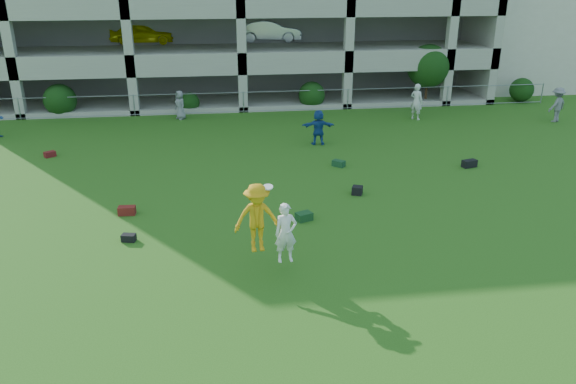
{
  "coord_description": "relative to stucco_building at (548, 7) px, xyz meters",
  "views": [
    {
      "loc": [
        -1.76,
        -12.22,
        7.46
      ],
      "look_at": [
        0.33,
        3.0,
        1.4
      ],
      "focal_mm": 35.0,
      "sensor_mm": 36.0,
      "label": 1
    }
  ],
  "objects": [
    {
      "name": "bystander_d",
      "position": [
        -19.99,
        -15.71,
        -4.19
      ],
      "size": [
        1.53,
        0.59,
        1.62
      ],
      "primitive_type": "imported",
      "rotation": [
        0.0,
        0.0,
        3.07
      ],
      "color": "navy",
      "rests_on": "ground"
    },
    {
      "name": "fence",
      "position": [
        -23.0,
        -9.0,
        -4.39
      ],
      "size": [
        36.06,
        0.06,
        1.2
      ],
      "color": "gray",
      "rests_on": "ground"
    },
    {
      "name": "bag_red_a",
      "position": [
        -27.7,
        -22.76,
        -4.86
      ],
      "size": [
        0.56,
        0.33,
        0.28
      ],
      "primitive_type": "cube",
      "rotation": [
        0.0,
        0.0,
        -0.05
      ],
      "color": "#560E13",
      "rests_on": "ground"
    },
    {
      "name": "bystander_c",
      "position": [
        -26.46,
        -10.01,
        -4.23
      ],
      "size": [
        0.82,
        0.89,
        1.53
      ],
      "primitive_type": "imported",
      "rotation": [
        0.0,
        0.0,
        -0.97
      ],
      "color": "gray",
      "rests_on": "ground"
    },
    {
      "name": "crate_d",
      "position": [
        -19.76,
        -22.04,
        -4.85
      ],
      "size": [
        0.46,
        0.46,
        0.3
      ],
      "primitive_type": "cube",
      "rotation": [
        0.0,
        0.0,
        -0.42
      ],
      "color": "black",
      "rests_on": "ground"
    },
    {
      "name": "bag_black_e",
      "position": [
        -14.47,
        -19.73,
        -4.85
      ],
      "size": [
        0.66,
        0.46,
        0.3
      ],
      "primitive_type": "cube",
      "rotation": [
        0.0,
        0.0,
        0.28
      ],
      "color": "black",
      "rests_on": "ground"
    },
    {
      "name": "bystander_f",
      "position": [
        -6.76,
        -13.29,
        -4.09
      ],
      "size": [
        1.35,
        1.11,
        1.82
      ],
      "primitive_type": "imported",
      "rotation": [
        0.0,
        0.0,
        3.58
      ],
      "color": "slate",
      "rests_on": "ground"
    },
    {
      "name": "bag_green_c",
      "position": [
        -22.01,
        -24.0,
        -4.87
      ],
      "size": [
        0.6,
        0.51,
        0.26
      ],
      "primitive_type": "cube",
      "rotation": [
        0.0,
        0.0,
        0.39
      ],
      "color": "#14381E",
      "rests_on": "ground"
    },
    {
      "name": "bag_green_g",
      "position": [
        -19.74,
        -18.92,
        -4.88
      ],
      "size": [
        0.57,
        0.56,
        0.25
      ],
      "primitive_type": "cube",
      "rotation": [
        0.0,
        0.0,
        -0.75
      ],
      "color": "#153B21",
      "rests_on": "ground"
    },
    {
      "name": "stucco_building",
      "position": [
        0.0,
        0.0,
        0.0
      ],
      "size": [
        16.0,
        14.0,
        10.0
      ],
      "primitive_type": "cube",
      "color": "beige",
      "rests_on": "ground"
    },
    {
      "name": "frisbee_contest",
      "position": [
        -23.61,
        -26.96,
        -3.58
      ],
      "size": [
        1.66,
        0.92,
        2.08
      ],
      "color": "orange",
      "rests_on": "ground"
    },
    {
      "name": "bag_black_b",
      "position": [
        -27.4,
        -24.77,
        -4.89
      ],
      "size": [
        0.45,
        0.34,
        0.22
      ],
      "primitive_type": "cube",
      "rotation": [
        0.0,
        0.0,
        -0.23
      ],
      "color": "black",
      "rests_on": "ground"
    },
    {
      "name": "bystander_e",
      "position": [
        -13.92,
        -11.8,
        -4.04
      ],
      "size": [
        0.81,
        0.83,
        1.92
      ],
      "primitive_type": "imported",
      "rotation": [
        0.0,
        0.0,
        2.28
      ],
      "color": "silver",
      "rests_on": "ground"
    },
    {
      "name": "shrub_row",
      "position": [
        -18.41,
        -8.3,
        -3.49
      ],
      "size": [
        34.38,
        2.52,
        3.5
      ],
      "color": "#163D11",
      "rests_on": "ground"
    },
    {
      "name": "bag_red_f",
      "position": [
        -31.78,
        -16.0,
        -4.88
      ],
      "size": [
        0.53,
        0.5,
        0.24
      ],
      "primitive_type": "cube",
      "rotation": [
        0.0,
        0.0,
        0.66
      ],
      "color": "#520E16",
      "rests_on": "ground"
    },
    {
      "name": "ground",
      "position": [
        -23.0,
        -28.0,
        -5.0
      ],
      "size": [
        100.0,
        100.0,
        0.0
      ],
      "primitive_type": "plane",
      "color": "#235114",
      "rests_on": "ground"
    }
  ]
}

